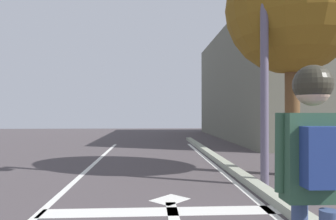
# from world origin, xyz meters

# --- Properties ---
(lane_line_curbside) EXTENTS (0.12, 20.00, 0.01)m
(lane_line_curbside) POSITION_xyz_m (2.78, 6.00, 0.00)
(lane_line_curbside) COLOR silver
(lane_line_curbside) RESTS_ON ground
(stop_bar) EXTENTS (3.47, 0.40, 0.01)m
(stop_bar) POSITION_xyz_m (1.20, 6.35, 0.00)
(stop_bar) COLOR silver
(stop_bar) RESTS_ON ground
(lane_arrow_stem) EXTENTS (0.16, 1.40, 0.01)m
(lane_arrow_stem) POSITION_xyz_m (1.37, 6.11, 0.00)
(lane_arrow_stem) COLOR silver
(lane_arrow_stem) RESTS_ON ground
(lane_arrow_head) EXTENTS (0.71, 0.71, 0.01)m
(lane_arrow_head) POSITION_xyz_m (1.37, 6.96, 0.00)
(lane_arrow_head) COLOR silver
(lane_arrow_head) RESTS_ON ground
(curb_strip) EXTENTS (0.24, 24.00, 0.14)m
(curb_strip) POSITION_xyz_m (3.03, 6.00, 0.07)
(curb_strip) COLOR #9B9F8B
(curb_strip) RESTS_ON ground
(skater) EXTENTS (0.46, 0.62, 1.67)m
(skater) POSITION_xyz_m (2.08, 3.73, 1.14)
(skater) COLOR #394B74
(skater) RESTS_ON skateboard
(roadside_tree) EXTENTS (3.05, 3.05, 5.40)m
(roadside_tree) POSITION_xyz_m (4.32, 8.83, 3.85)
(roadside_tree) COLOR brown
(roadside_tree) RESTS_ON ground
(building_block) EXTENTS (10.48, 12.76, 5.99)m
(building_block) POSITION_xyz_m (10.17, 19.00, 3.00)
(building_block) COLOR #646557
(building_block) RESTS_ON ground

